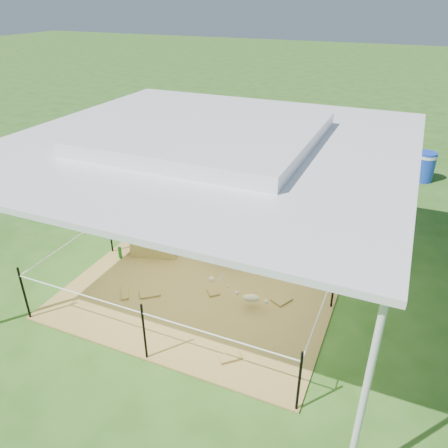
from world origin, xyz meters
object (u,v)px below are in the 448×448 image
at_px(straw_bale, 155,244).
at_px(pony, 224,240).
at_px(distant_person, 383,146).
at_px(green_bottle, 120,253).
at_px(woman, 157,212).
at_px(foal, 251,297).
at_px(trash_barrel, 425,167).
at_px(picnic_table_near, 383,145).

distance_m(straw_bale, pony, 1.47).
bearing_deg(distant_person, green_bottle, 77.79).
height_order(straw_bale, woman, woman).
height_order(foal, distant_person, distant_person).
relative_size(foal, distant_person, 0.79).
relative_size(green_bottle, foal, 0.30).
bearing_deg(woman, distant_person, 138.79).
bearing_deg(foal, woman, 140.85).
bearing_deg(trash_barrel, pony, -119.44).
relative_size(green_bottle, trash_barrel, 0.30).
height_order(pony, foal, pony).
xyz_separation_m(straw_bale, picnic_table_near, (3.61, 8.14, 0.14)).
distance_m(woman, distant_person, 8.38).
bearing_deg(distant_person, woman, 80.31).
height_order(green_bottle, trash_barrel, trash_barrel).
bearing_deg(picnic_table_near, pony, -135.86).
relative_size(foal, picnic_table_near, 0.48).
bearing_deg(green_bottle, woman, 34.70).
bearing_deg(foal, straw_bale, 141.65).
distance_m(trash_barrel, picnic_table_near, 2.12).
bearing_deg(picnic_table_near, trash_barrel, -83.09).
xyz_separation_m(woman, pony, (1.31, 0.28, -0.46)).
xyz_separation_m(picnic_table_near, distant_person, (0.02, -0.55, 0.16)).
bearing_deg(pony, straw_bale, 115.27).
relative_size(green_bottle, pony, 0.22).
bearing_deg(foal, distant_person, 63.39).
relative_size(straw_bale, distant_person, 0.86).
bearing_deg(pony, picnic_table_near, -1.48).
relative_size(pony, foal, 1.37).
bearing_deg(straw_bale, pony, 11.13).
xyz_separation_m(green_bottle, foal, (2.95, -0.42, 0.11)).
height_order(woman, trash_barrel, woman).
bearing_deg(trash_barrel, woman, -126.64).
bearing_deg(picnic_table_near, straw_bale, -144.17).
distance_m(pony, foal, 1.54).
relative_size(foal, trash_barrel, 1.01).
bearing_deg(straw_bale, green_bottle, -140.71).
distance_m(green_bottle, foal, 2.98).
xyz_separation_m(green_bottle, picnic_table_near, (4.16, 8.59, 0.21)).
relative_size(woman, pony, 0.95).
bearing_deg(woman, trash_barrel, 127.09).
height_order(straw_bale, distant_person, distant_person).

